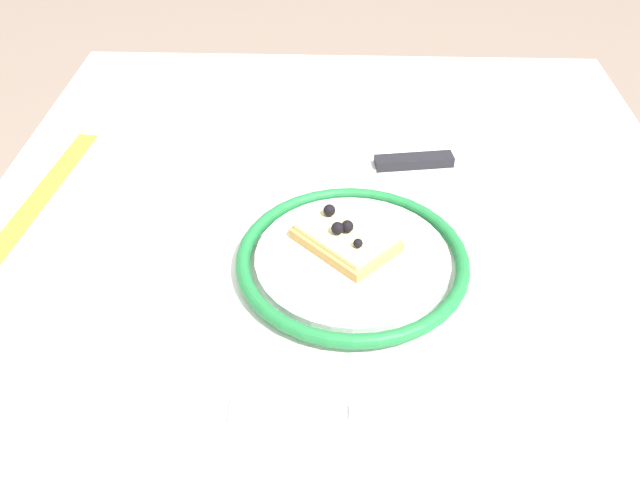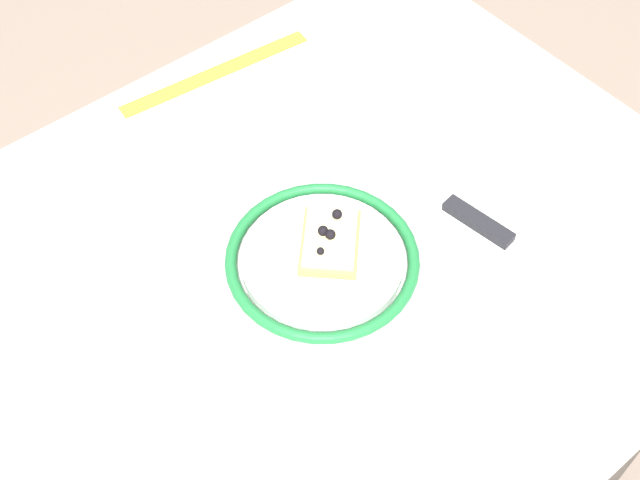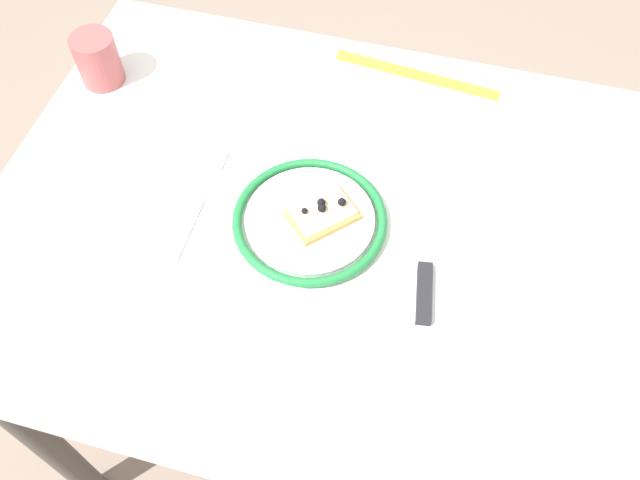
# 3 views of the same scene
# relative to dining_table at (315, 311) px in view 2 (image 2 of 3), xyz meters

# --- Properties ---
(dining_table) EXTENTS (0.94, 0.76, 0.76)m
(dining_table) POSITION_rel_dining_table_xyz_m (0.00, 0.00, 0.00)
(dining_table) COLOR white
(dining_table) RESTS_ON ground_plane
(plate) EXTENTS (0.22, 0.22, 0.02)m
(plate) POSITION_rel_dining_table_xyz_m (0.00, -0.01, 0.13)
(plate) COLOR white
(plate) RESTS_ON dining_table
(pizza_slice_near) EXTENTS (0.11, 0.11, 0.03)m
(pizza_slice_near) POSITION_rel_dining_table_xyz_m (0.02, -0.01, 0.14)
(pizza_slice_near) COLOR tan
(pizza_slice_near) RESTS_ON plate
(knife) EXTENTS (0.06, 0.24, 0.01)m
(knife) POSITION_rel_dining_table_xyz_m (0.17, -0.05, 0.12)
(knife) COLOR silver
(knife) RESTS_ON dining_table
(fork) EXTENTS (0.02, 0.20, 0.00)m
(fork) POSITION_rel_dining_table_xyz_m (-0.16, -0.02, 0.12)
(fork) COLOR silver
(fork) RESTS_ON dining_table
(measuring_tape) EXTENTS (0.28, 0.05, 0.00)m
(measuring_tape) POSITION_rel_dining_table_xyz_m (0.09, 0.32, 0.12)
(measuring_tape) COLOR yellow
(measuring_tape) RESTS_ON dining_table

